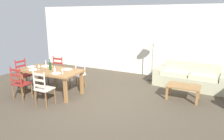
{
  "coord_description": "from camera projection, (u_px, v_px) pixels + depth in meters",
  "views": [
    {
      "loc": [
        2.84,
        -4.7,
        2.35
      ],
      "look_at": [
        0.07,
        0.73,
        0.75
      ],
      "focal_mm": 33.88,
      "sensor_mm": 36.0,
      "label": 1
    }
  ],
  "objects": [
    {
      "name": "ground_plane",
      "position": [
        98.0,
        102.0,
        5.9
      ],
      "size": [
        9.6,
        9.6,
        0.02
      ],
      "primitive_type": "cube",
      "color": "#4C4133"
    },
    {
      "name": "wall_far",
      "position": [
        140.0,
        41.0,
        8.39
      ],
      "size": [
        9.6,
        0.16,
        2.7
      ],
      "primitive_type": "cube",
      "color": "silver",
      "rests_on": "ground_plane"
    },
    {
      "name": "dining_table",
      "position": [
        51.0,
        72.0,
        6.36
      ],
      "size": [
        1.9,
        0.96,
        0.75
      ],
      "color": "olive",
      "rests_on": "ground_plane"
    },
    {
      "name": "dining_chair_near_left",
      "position": [
        20.0,
        83.0,
        5.96
      ],
      "size": [
        0.43,
        0.41,
        0.96
      ],
      "color": "maroon",
      "rests_on": "ground_plane"
    },
    {
      "name": "dining_chair_near_right",
      "position": [
        43.0,
        88.0,
        5.55
      ],
      "size": [
        0.43,
        0.41,
        0.96
      ],
      "color": "beige",
      "rests_on": "ground_plane"
    },
    {
      "name": "dining_chair_far_left",
      "position": [
        56.0,
        71.0,
        7.25
      ],
      "size": [
        0.44,
        0.42,
        0.96
      ],
      "color": "maroon",
      "rests_on": "ground_plane"
    },
    {
      "name": "dining_chair_far_right",
      "position": [
        78.0,
        74.0,
        6.9
      ],
      "size": [
        0.42,
        0.4,
        0.96
      ],
      "color": "beige",
      "rests_on": "ground_plane"
    },
    {
      "name": "dining_chair_head_west",
      "position": [
        24.0,
        74.0,
        6.88
      ],
      "size": [
        0.41,
        0.43,
        0.96
      ],
      "color": "maroon",
      "rests_on": "ground_plane"
    },
    {
      "name": "dinner_plate_near_left",
      "position": [
        33.0,
        70.0,
        6.32
      ],
      "size": [
        0.24,
        0.24,
        0.02
      ],
      "primitive_type": "cylinder",
      "color": "white",
      "rests_on": "dining_table"
    },
    {
      "name": "fork_near_left",
      "position": [
        30.0,
        69.0,
        6.39
      ],
      "size": [
        0.02,
        0.17,
        0.01
      ],
      "primitive_type": "cube",
      "rotation": [
        0.0,
        0.0,
        -0.0
      ],
      "color": "silver",
      "rests_on": "dining_table"
    },
    {
      "name": "dinner_plate_near_right",
      "position": [
        56.0,
        73.0,
        5.92
      ],
      "size": [
        0.24,
        0.24,
        0.02
      ],
      "primitive_type": "cylinder",
      "color": "white",
      "rests_on": "dining_table"
    },
    {
      "name": "fork_near_right",
      "position": [
        52.0,
        73.0,
        5.99
      ],
      "size": [
        0.02,
        0.17,
        0.01
      ],
      "primitive_type": "cube",
      "rotation": [
        0.0,
        0.0,
        -0.04
      ],
      "color": "silver",
      "rests_on": "dining_table"
    },
    {
      "name": "dinner_plate_far_left",
      "position": [
        45.0,
        66.0,
        6.75
      ],
      "size": [
        0.24,
        0.24,
        0.02
      ],
      "primitive_type": "cylinder",
      "color": "white",
      "rests_on": "dining_table"
    },
    {
      "name": "fork_far_left",
      "position": [
        42.0,
        66.0,
        6.82
      ],
      "size": [
        0.03,
        0.17,
        0.01
      ],
      "primitive_type": "cube",
      "rotation": [
        0.0,
        0.0,
        -0.09
      ],
      "color": "silver",
      "rests_on": "dining_table"
    },
    {
      "name": "dinner_plate_far_right",
      "position": [
        68.0,
        69.0,
        6.35
      ],
      "size": [
        0.24,
        0.24,
        0.02
      ],
      "primitive_type": "cylinder",
      "color": "white",
      "rests_on": "dining_table"
    },
    {
      "name": "fork_far_right",
      "position": [
        64.0,
        69.0,
        6.42
      ],
      "size": [
        0.03,
        0.17,
        0.01
      ],
      "primitive_type": "cube",
      "rotation": [
        0.0,
        0.0,
        -0.06
      ],
      "color": "silver",
      "rests_on": "dining_table"
    },
    {
      "name": "dinner_plate_head_west",
      "position": [
        32.0,
        67.0,
        6.68
      ],
      "size": [
        0.24,
        0.24,
        0.02
      ],
      "primitive_type": "cylinder",
      "color": "white",
      "rests_on": "dining_table"
    },
    {
      "name": "fork_head_west",
      "position": [
        28.0,
        66.0,
        6.75
      ],
      "size": [
        0.02,
        0.17,
        0.01
      ],
      "primitive_type": "cube",
      "rotation": [
        0.0,
        0.0,
        0.03
      ],
      "color": "silver",
      "rests_on": "dining_table"
    },
    {
      "name": "wine_bottle",
      "position": [
        50.0,
        66.0,
        6.3
      ],
      "size": [
        0.07,
        0.07,
        0.32
      ],
      "color": "#143819",
      "rests_on": "dining_table"
    },
    {
      "name": "wine_glass_near_left",
      "position": [
        39.0,
        66.0,
        6.32
      ],
      "size": [
        0.06,
        0.06,
        0.16
      ],
      "color": "white",
      "rests_on": "dining_table"
    },
    {
      "name": "wine_glass_near_right",
      "position": [
        62.0,
        70.0,
        5.92
      ],
      "size": [
        0.06,
        0.06,
        0.16
      ],
      "color": "white",
      "rests_on": "dining_table"
    },
    {
      "name": "wine_glass_far_left",
      "position": [
        46.0,
        64.0,
        6.57
      ],
      "size": [
        0.06,
        0.06,
        0.16
      ],
      "color": "white",
      "rests_on": "dining_table"
    },
    {
      "name": "coffee_cup_primary",
      "position": [
        55.0,
        70.0,
        6.13
      ],
      "size": [
        0.07,
        0.07,
        0.09
      ],
      "primitive_type": "cylinder",
      "color": "beige",
      "rests_on": "dining_table"
    },
    {
      "name": "candle_tall",
      "position": [
        46.0,
        66.0,
        6.41
      ],
      "size": [
        0.05,
        0.05,
        0.28
      ],
      "color": "#998C66",
      "rests_on": "dining_table"
    },
    {
      "name": "candle_short",
      "position": [
        55.0,
        70.0,
        6.21
      ],
      "size": [
        0.05,
        0.05,
        0.15
      ],
      "color": "#998C66",
      "rests_on": "dining_table"
    },
    {
      "name": "couch",
      "position": [
        190.0,
        79.0,
        7.02
      ],
      "size": [
        2.33,
        0.97,
        0.8
      ],
      "color": "#B6B48F",
      "rests_on": "ground_plane"
    },
    {
      "name": "coffee_table",
      "position": [
        183.0,
        88.0,
        5.96
      ],
      "size": [
        0.9,
        0.56,
        0.42
      ],
      "color": "olive",
      "rests_on": "ground_plane"
    },
    {
      "name": "standing_lamp",
      "position": [
        153.0,
        42.0,
        7.49
      ],
      "size": [
        0.4,
        0.4,
        1.64
      ],
      "color": "#332D28",
      "rests_on": "ground_plane"
    }
  ]
}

